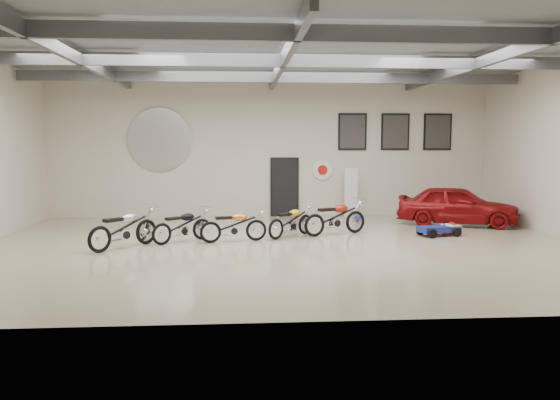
{
  "coord_description": "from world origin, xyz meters",
  "views": [
    {
      "loc": [
        -1.06,
        -13.96,
        2.7
      ],
      "look_at": [
        0.0,
        1.2,
        1.1
      ],
      "focal_mm": 35.0,
      "sensor_mm": 36.0,
      "label": 1
    }
  ],
  "objects": [
    {
      "name": "poster_mid",
      "position": [
        4.6,
        5.96,
        3.1
      ],
      "size": [
        1.05,
        0.08,
        1.35
      ],
      "primitive_type": null,
      "color": "black",
      "rests_on": "back_wall"
    },
    {
      "name": "poster_left",
      "position": [
        3.0,
        5.96,
        3.1
      ],
      "size": [
        1.05,
        0.08,
        1.35
      ],
      "primitive_type": null,
      "color": "black",
      "rests_on": "back_wall"
    },
    {
      "name": "back_wall",
      "position": [
        0.0,
        6.0,
        2.5
      ],
      "size": [
        16.0,
        0.02,
        5.0
      ],
      "primitive_type": "cube",
      "color": "beige",
      "rests_on": "floor"
    },
    {
      "name": "ceiling_beams",
      "position": [
        0.0,
        0.0,
        4.75
      ],
      "size": [
        15.8,
        11.8,
        0.32
      ],
      "primitive_type": null,
      "color": "#58595F",
      "rests_on": "ceiling"
    },
    {
      "name": "floor",
      "position": [
        0.0,
        0.0,
        0.0
      ],
      "size": [
        16.0,
        12.0,
        0.01
      ],
      "primitive_type": "cube",
      "color": "tan",
      "rests_on": "ground"
    },
    {
      "name": "go_kart",
      "position": [
        4.76,
        1.38,
        0.27
      ],
      "size": [
        1.61,
        1.04,
        0.54
      ],
      "primitive_type": null,
      "rotation": [
        0.0,
        0.0,
        0.27
      ],
      "color": "navy",
      "rests_on": "floor"
    },
    {
      "name": "door",
      "position": [
        0.5,
        5.95,
        1.05
      ],
      "size": [
        0.92,
        0.08,
        2.1
      ],
      "primitive_type": "cube",
      "color": "black",
      "rests_on": "back_wall"
    },
    {
      "name": "logo_plaque",
      "position": [
        -4.0,
        5.95,
        2.8
      ],
      "size": [
        2.3,
        0.06,
        1.16
      ],
      "primitive_type": null,
      "color": "silver",
      "rests_on": "back_wall"
    },
    {
      "name": "oil_sign",
      "position": [
        1.9,
        5.95,
        1.7
      ],
      "size": [
        0.72,
        0.1,
        0.72
      ],
      "primitive_type": null,
      "color": "white",
      "rests_on": "back_wall"
    },
    {
      "name": "ceiling",
      "position": [
        0.0,
        0.0,
        5.0
      ],
      "size": [
        16.0,
        12.0,
        0.01
      ],
      "primitive_type": "cube",
      "color": "gray",
      "rests_on": "back_wall"
    },
    {
      "name": "banner_stand",
      "position": [
        2.88,
        5.5,
        0.91
      ],
      "size": [
        0.52,
        0.28,
        1.81
      ],
      "primitive_type": null,
      "rotation": [
        0.0,
        0.0,
        0.17
      ],
      "color": "white",
      "rests_on": "floor"
    },
    {
      "name": "poster_right",
      "position": [
        6.2,
        5.96,
        3.1
      ],
      "size": [
        1.05,
        0.08,
        1.35
      ],
      "primitive_type": null,
      "color": "black",
      "rests_on": "back_wall"
    },
    {
      "name": "motorcycle_silver",
      "position": [
        -4.09,
        0.08,
        0.54
      ],
      "size": [
        1.83,
        1.98,
        1.07
      ],
      "primitive_type": null,
      "rotation": [
        0.0,
        0.0,
        0.86
      ],
      "color": "silver",
      "rests_on": "floor"
    },
    {
      "name": "vintage_car",
      "position": [
        6.0,
        3.39,
        0.65
      ],
      "size": [
        2.85,
        4.13,
        1.31
      ],
      "primitive_type": "imported",
      "rotation": [
        0.0,
        0.0,
        1.19
      ],
      "color": "maroon",
      "rests_on": "floor"
    },
    {
      "name": "motorcycle_red",
      "position": [
        1.67,
        1.74,
        0.53
      ],
      "size": [
        2.14,
        1.43,
        1.07
      ],
      "primitive_type": null,
      "rotation": [
        0.0,
        0.0,
        0.43
      ],
      "color": "silver",
      "rests_on": "floor"
    },
    {
      "name": "motorcycle_black",
      "position": [
        -2.69,
        0.85,
        0.47
      ],
      "size": [
        1.77,
        1.58,
        0.95
      ],
      "primitive_type": null,
      "rotation": [
        0.0,
        0.0,
        0.68
      ],
      "color": "silver",
      "rests_on": "floor"
    },
    {
      "name": "motorcycle_gold",
      "position": [
        -1.3,
        0.79,
        0.47
      ],
      "size": [
        1.88,
        0.92,
        0.94
      ],
      "primitive_type": null,
      "rotation": [
        0.0,
        0.0,
        0.21
      ],
      "color": "silver",
      "rests_on": "floor"
    },
    {
      "name": "motorcycle_yellow",
      "position": [
        0.34,
        1.5,
        0.47
      ],
      "size": [
        1.71,
        1.65,
        0.94
      ],
      "primitive_type": null,
      "rotation": [
        0.0,
        0.0,
        0.75
      ],
      "color": "silver",
      "rests_on": "floor"
    }
  ]
}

